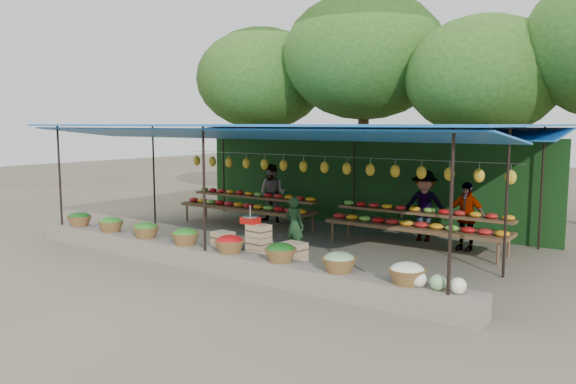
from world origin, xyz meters
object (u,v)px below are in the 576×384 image
Objects in this scene: weighing_scale at (250,219)px; blue_crate_back at (100,232)px; vendor_seated at (295,226)px; blue_crate_front at (106,229)px; crate_counter at (258,246)px.

weighing_scale reaches higher than blue_crate_back.
weighing_scale is 0.30× the size of vendor_seated.
blue_crate_back is (-4.95, -1.40, -0.49)m from vendor_seated.
blue_crate_front is (-4.73, -0.11, -0.72)m from weighing_scale.
weighing_scale is 0.81× the size of blue_crate_front.
blue_crate_back is at bearing -76.90° from blue_crate_front.
blue_crate_front is (-5.17, -1.07, -0.49)m from vendor_seated.
weighing_scale is at bearing 180.00° from crate_counter.
crate_counter is at bearing -0.00° from weighing_scale.
crate_counter is 4.92m from blue_crate_front.
blue_crate_front is at bearing 12.74° from vendor_seated.
crate_counter reaches higher than blue_crate_front.
weighing_scale reaches higher than blue_crate_front.
weighing_scale reaches higher than crate_counter.
weighing_scale is at bearing -19.42° from blue_crate_front.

